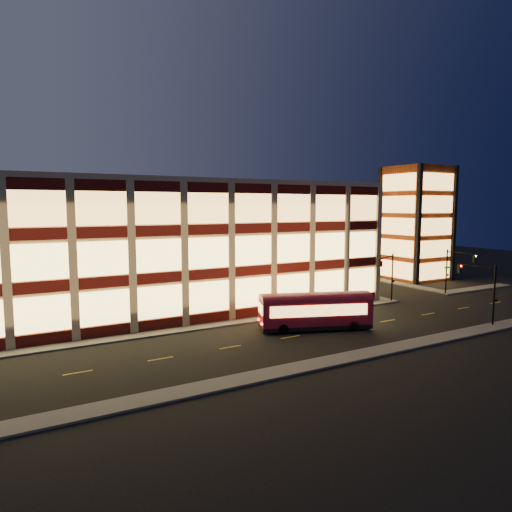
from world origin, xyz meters
TOP-DOWN VIEW (x-y plane):
  - ground at (0.00, 0.00)m, footprint 200.00×200.00m
  - sidewalk_office_south at (-3.00, 1.00)m, footprint 54.00×2.00m
  - sidewalk_office_east at (23.00, 17.00)m, footprint 2.00×30.00m
  - sidewalk_tower_south at (40.00, 1.00)m, footprint 14.00×2.00m
  - sidewalk_tower_west at (34.00, 17.00)m, footprint 2.00×30.00m
  - sidewalk_near at (0.00, -13.00)m, footprint 100.00×2.00m
  - office_building at (-2.91, 16.91)m, footprint 50.45×30.45m
  - stair_tower at (39.95, 11.95)m, footprint 8.60×8.60m
  - traffic_signal_far at (22.21, 0.24)m, footprint 3.79×1.87m
  - traffic_signal_right at (33.50, -0.62)m, footprint 1.20×4.37m
  - traffic_signal_near at (23.50, -11.03)m, footprint 0.32×4.45m
  - trolley_bus at (7.54, -4.92)m, footprint 10.82×6.11m

SIDE VIEW (x-z plane):
  - ground at x=0.00m, z-range 0.00..0.00m
  - sidewalk_office_south at x=-3.00m, z-range 0.00..0.15m
  - sidewalk_office_east at x=23.00m, z-range 0.00..0.15m
  - sidewalk_tower_south at x=40.00m, z-range 0.00..0.15m
  - sidewalk_tower_west at x=34.00m, z-range 0.00..0.15m
  - sidewalk_near at x=0.00m, z-range 0.00..0.15m
  - trolley_bus at x=7.54m, z-range 0.19..3.77m
  - traffic_signal_right at x=33.50m, z-range 1.10..7.10m
  - traffic_signal_far at x=22.21m, z-range 1.11..7.11m
  - traffic_signal_near at x=23.50m, z-range 1.13..7.13m
  - office_building at x=-2.91m, z-range 0.00..14.50m
  - stair_tower at x=39.95m, z-range -0.01..17.99m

